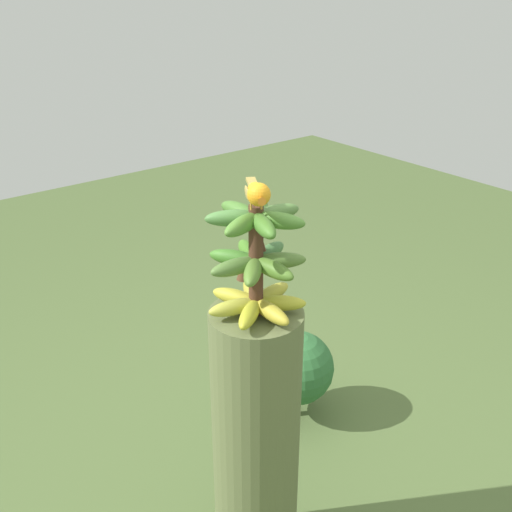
{
  "coord_description": "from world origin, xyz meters",
  "views": [
    {
      "loc": [
        -0.84,
        -1.07,
        1.74
      ],
      "look_at": [
        0.0,
        0.0,
        1.09
      ],
      "focal_mm": 41.76,
      "sensor_mm": 36.0,
      "label": 1
    }
  ],
  "objects_px": {
    "banana_bunch": "(256,261)",
    "perched_bird": "(257,193)",
    "tropical_shrub": "(297,368)",
    "banana_tree": "(256,445)"
  },
  "relations": [
    {
      "from": "banana_tree",
      "to": "tropical_shrub",
      "type": "height_order",
      "value": "banana_tree"
    },
    {
      "from": "banana_bunch",
      "to": "perched_bird",
      "type": "xyz_separation_m",
      "value": [
        -0.03,
        -0.04,
        0.2
      ]
    },
    {
      "from": "banana_bunch",
      "to": "tropical_shrub",
      "type": "relative_size",
      "value": 0.76
    },
    {
      "from": "banana_bunch",
      "to": "perched_bird",
      "type": "height_order",
      "value": "perched_bird"
    },
    {
      "from": "perched_bird",
      "to": "tropical_shrub",
      "type": "bearing_deg",
      "value": 38.59
    },
    {
      "from": "banana_tree",
      "to": "banana_bunch",
      "type": "height_order",
      "value": "banana_bunch"
    },
    {
      "from": "banana_tree",
      "to": "perched_bird",
      "type": "height_order",
      "value": "perched_bird"
    },
    {
      "from": "banana_bunch",
      "to": "perched_bird",
      "type": "bearing_deg",
      "value": -124.12
    },
    {
      "from": "banana_tree",
      "to": "tropical_shrub",
      "type": "distance_m",
      "value": 0.73
    },
    {
      "from": "banana_bunch",
      "to": "banana_tree",
      "type": "bearing_deg",
      "value": -104.62
    }
  ]
}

